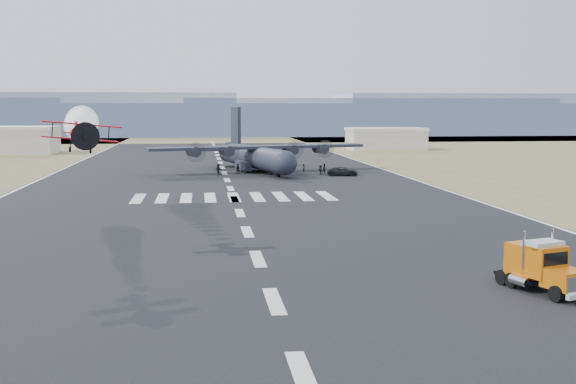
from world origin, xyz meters
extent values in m
plane|color=black|center=(0.00, 0.00, 0.00)|extent=(500.00, 500.00, 0.00)
cube|color=olive|center=(0.00, 230.00, 0.00)|extent=(500.00, 80.00, 0.00)
cube|color=#8290A6|center=(-65.00, 260.00, 8.50)|extent=(150.00, 50.00, 17.00)
cube|color=#8290A6|center=(0.00, 260.00, 6.50)|extent=(150.00, 50.00, 13.00)
cube|color=#8290A6|center=(65.00, 260.00, 7.50)|extent=(150.00, 50.00, 15.00)
cube|color=#8290A6|center=(130.00, 260.00, 8.50)|extent=(150.00, 50.00, 17.00)
cube|color=#B3AD9F|center=(-52.00, 145.00, 3.00)|extent=(24.00, 14.00, 6.00)
cube|color=beige|center=(-52.00, 145.00, 6.30)|extent=(24.50, 14.50, 0.80)
cube|color=#B3AD9F|center=(46.00, 150.00, 2.60)|extent=(20.00, 12.00, 5.20)
cube|color=beige|center=(46.00, 150.00, 5.50)|extent=(20.50, 12.50, 0.80)
cube|color=black|center=(16.46, 0.95, 0.49)|extent=(2.79, 6.03, 0.22)
cube|color=orange|center=(17.29, -1.58, 1.20)|extent=(2.60, 2.65, 1.15)
cube|color=orange|center=(16.79, -0.06, 1.95)|extent=(2.60, 2.20, 1.95)
cube|color=black|center=(17.03, -0.78, 2.26)|extent=(1.89, 0.71, 0.80)
cube|color=silver|center=(16.71, 0.19, 2.97)|extent=(2.55, 2.03, 0.44)
cube|color=orange|center=(16.30, 1.45, 1.68)|extent=(2.66, 2.37, 2.30)
cylinder|color=black|center=(16.43, -2.23, 0.49)|extent=(0.64, 1.04, 0.98)
cylinder|color=black|center=(15.28, 1.31, 0.49)|extent=(0.64, 1.04, 0.98)
cylinder|color=black|center=(17.21, 1.94, 0.49)|extent=(0.64, 1.04, 0.98)
cylinder|color=black|center=(15.00, 2.15, 0.49)|extent=(0.64, 1.04, 0.98)
cylinder|color=black|center=(16.94, 2.78, 0.49)|extent=(0.64, 1.04, 0.98)
cylinder|color=red|center=(-13.22, 14.74, 9.33)|extent=(1.56, 4.76, 0.84)
sphere|color=black|center=(-13.25, 14.93, 9.66)|extent=(0.66, 0.66, 0.66)
cylinder|color=black|center=(-12.87, 12.52, 9.33)|extent=(1.01, 0.70, 0.94)
cylinder|color=black|center=(-12.82, 12.20, 9.33)|extent=(2.04, 0.35, 2.06)
cube|color=red|center=(-13.16, 14.37, 9.00)|extent=(5.68, 1.80, 0.62)
cube|color=red|center=(-13.12, 14.10, 10.12)|extent=(5.87, 1.83, 0.64)
cube|color=red|center=(-13.56, 16.87, 9.80)|extent=(0.22, 0.85, 0.94)
cube|color=red|center=(-13.56, 16.87, 9.33)|extent=(1.95, 0.94, 0.07)
cylinder|color=black|center=(-13.85, 13.89, 8.20)|extent=(0.18, 0.42, 0.41)
cylinder|color=black|center=(-12.37, 14.12, 8.20)|extent=(0.18, 0.42, 0.41)
sphere|color=white|center=(-13.59, 17.06, 9.33)|extent=(0.66, 0.66, 0.66)
sphere|color=white|center=(-13.94, 19.28, 9.36)|extent=(0.93, 0.93, 0.93)
sphere|color=white|center=(-14.29, 21.50, 9.38)|extent=(1.20, 1.20, 1.20)
sphere|color=white|center=(-14.64, 23.72, 9.41)|extent=(1.47, 1.47, 1.47)
sphere|color=white|center=(-14.99, 25.94, 9.44)|extent=(1.75, 1.75, 1.75)
sphere|color=white|center=(-15.34, 28.16, 9.47)|extent=(2.02, 2.02, 2.02)
sphere|color=white|center=(-15.70, 30.38, 9.50)|extent=(2.29, 2.29, 2.29)
sphere|color=white|center=(-16.05, 32.60, 9.52)|extent=(2.56, 2.56, 2.56)
sphere|color=white|center=(-16.40, 34.83, 9.55)|extent=(2.84, 2.84, 2.84)
sphere|color=white|center=(-16.75, 37.05, 9.58)|extent=(3.11, 3.11, 3.11)
sphere|color=white|center=(-17.10, 39.27, 9.61)|extent=(3.38, 3.38, 3.38)
sphere|color=white|center=(-17.45, 41.49, 9.64)|extent=(3.65, 3.65, 3.65)
cylinder|color=black|center=(5.75, 86.02, 2.56)|extent=(10.89, 27.66, 3.94)
sphere|color=black|center=(9.29, 72.70, 2.56)|extent=(3.94, 3.94, 3.94)
cone|color=black|center=(2.21, 99.35, 2.56)|extent=(5.32, 6.72, 3.94)
cube|color=black|center=(6.01, 85.07, 4.43)|extent=(39.13, 14.11, 0.49)
cylinder|color=black|center=(-5.29, 81.56, 3.94)|extent=(2.67, 4.07, 1.77)
cylinder|color=#3F3F44|center=(-4.78, 79.66, 3.94)|extent=(3.25, 0.91, 3.35)
cylinder|color=black|center=(0.42, 83.08, 3.94)|extent=(2.67, 4.07, 1.77)
cylinder|color=#3F3F44|center=(0.93, 81.18, 3.94)|extent=(3.25, 0.91, 3.35)
cylinder|color=black|center=(11.84, 86.11, 3.94)|extent=(2.67, 4.07, 1.77)
cylinder|color=#3F3F44|center=(12.35, 84.21, 3.94)|extent=(3.25, 0.91, 3.35)
cylinder|color=black|center=(17.55, 87.63, 3.94)|extent=(2.67, 4.07, 1.77)
cylinder|color=#3F3F44|center=(18.06, 85.73, 3.94)|extent=(3.25, 0.91, 3.35)
cube|color=black|center=(2.72, 97.44, 7.48)|extent=(1.71, 4.43, 7.88)
cube|color=black|center=(2.59, 97.92, 3.35)|extent=(14.08, 6.39, 0.34)
cube|color=black|center=(3.41, 86.42, 1.08)|extent=(2.66, 6.01, 1.58)
cylinder|color=black|center=(3.41, 86.42, 0.54)|extent=(0.75, 1.17, 1.08)
cube|color=black|center=(7.60, 87.53, 1.08)|extent=(2.66, 6.01, 1.58)
cylinder|color=black|center=(7.60, 87.53, 0.54)|extent=(0.75, 1.17, 1.08)
cylinder|color=black|center=(8.54, 75.56, 0.44)|extent=(0.61, 0.96, 0.89)
imported|color=black|center=(19.51, 77.02, 0.72)|extent=(5.58, 3.39, 1.45)
imported|color=black|center=(13.83, 83.03, 0.79)|extent=(0.49, 0.59, 1.57)
imported|color=black|center=(17.18, 81.24, 0.86)|extent=(0.97, 0.80, 1.72)
imported|color=black|center=(-1.04, 82.93, 0.89)|extent=(1.26, 0.94, 1.77)
imported|color=black|center=(-1.17, 79.03, 0.84)|extent=(1.09, 0.82, 1.67)
imported|color=black|center=(7.93, 80.38, 0.78)|extent=(0.73, 0.89, 1.57)
imported|color=black|center=(16.12, 79.13, 0.83)|extent=(1.05, 1.61, 1.66)
imported|color=black|center=(3.33, 79.80, 0.86)|extent=(0.71, 0.77, 1.72)
imported|color=black|center=(2.29, 82.13, 0.86)|extent=(0.90, 0.63, 1.72)
camera|label=1|loc=(-4.25, -41.30, 11.36)|focal=45.00mm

